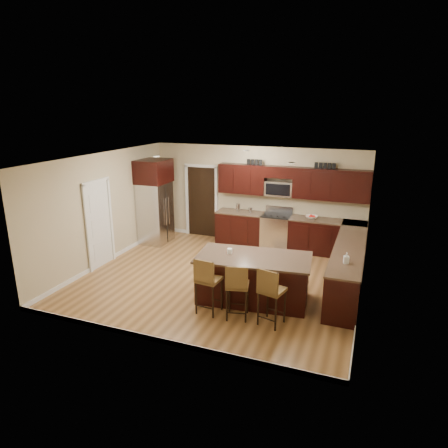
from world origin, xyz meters
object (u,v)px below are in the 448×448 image
at_px(stool_left, 207,280).
at_px(stool_mid, 237,285).
at_px(island, 253,280).
at_px(refrigerator, 155,201).
at_px(stool_right, 270,290).
at_px(range, 276,231).

height_order(stool_left, stool_mid, stool_left).
bearing_deg(island, refrigerator, 139.62).
bearing_deg(refrigerator, island, -33.76).
bearing_deg(stool_right, stool_left, -165.83).
relative_size(range, stool_mid, 1.04).
height_order(range, refrigerator, refrigerator).
bearing_deg(range, refrigerator, -167.20).
bearing_deg(stool_left, stool_mid, 5.68).
height_order(stool_mid, stool_right, stool_right).
bearing_deg(island, range, 88.93).
distance_m(stool_mid, refrigerator, 4.85).
relative_size(stool_left, stool_mid, 1.03).
height_order(range, stool_right, range).
relative_size(range, island, 0.47).
distance_m(range, stool_left, 4.02).
xyz_separation_m(stool_right, refrigerator, (-4.17, 3.25, 0.53)).
distance_m(stool_left, stool_right, 1.19).
distance_m(range, stool_mid, 4.02).
height_order(island, stool_left, stool_left).
height_order(island, stool_mid, stool_mid).
distance_m(island, stool_mid, 0.88).
bearing_deg(refrigerator, range, 12.80).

